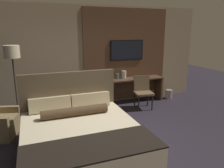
{
  "coord_description": "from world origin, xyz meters",
  "views": [
    {
      "loc": [
        -1.46,
        -3.42,
        2.14
      ],
      "look_at": [
        0.25,
        1.1,
        0.94
      ],
      "focal_mm": 35.0,
      "sensor_mm": 36.0,
      "label": 1
    }
  ],
  "objects": [
    {
      "name": "waste_bin",
      "position": [
        2.61,
        2.19,
        0.14
      ],
      "size": [
        0.22,
        0.22,
        0.28
      ],
      "color": "gray",
      "rests_on": "ground_plane"
    },
    {
      "name": "tv",
      "position": [
        1.26,
        2.52,
        1.55
      ],
      "size": [
        1.05,
        0.04,
        0.59
      ],
      "color": "black"
    },
    {
      "name": "vase_short",
      "position": [
        0.92,
        2.41,
        0.81
      ],
      "size": [
        0.09,
        0.09,
        0.15
      ],
      "color": "#4C706B",
      "rests_on": "desk"
    },
    {
      "name": "wall_back_tv_panel",
      "position": [
        0.19,
        2.59,
        1.4
      ],
      "size": [
        7.2,
        0.09,
        2.8
      ],
      "color": "tan",
      "rests_on": "ground_plane"
    },
    {
      "name": "vase_tall",
      "position": [
        1.13,
        2.42,
        0.84
      ],
      "size": [
        0.14,
        0.14,
        0.22
      ],
      "color": "silver",
      "rests_on": "desk"
    },
    {
      "name": "floor_lamp",
      "position": [
        -1.82,
        1.9,
        1.52
      ],
      "size": [
        0.34,
        0.34,
        1.81
      ],
      "color": "#282623",
      "rests_on": "ground_plane"
    },
    {
      "name": "ground_plane",
      "position": [
        0.0,
        0.0,
        0.0
      ],
      "size": [
        16.0,
        16.0,
        0.0
      ],
      "primitive_type": "plane",
      "color": "#28232D"
    },
    {
      "name": "desk",
      "position": [
        1.26,
        2.34,
        0.51
      ],
      "size": [
        2.11,
        0.45,
        0.73
      ],
      "color": "brown",
      "rests_on": "ground_plane"
    },
    {
      "name": "desk_chair",
      "position": [
        1.41,
        1.76,
        0.53
      ],
      "size": [
        0.56,
        0.56,
        0.9
      ],
      "rotation": [
        0.0,
        0.0,
        -0.18
      ],
      "color": "brown",
      "rests_on": "ground_plane"
    },
    {
      "name": "book",
      "position": [
        0.47,
        2.3,
        0.75
      ],
      "size": [
        0.23,
        0.17,
        0.03
      ],
      "color": "#332D28",
      "rests_on": "desk"
    },
    {
      "name": "bed",
      "position": [
        -0.76,
        -0.05,
        0.35
      ],
      "size": [
        1.93,
        2.17,
        1.32
      ],
      "color": "#33281E",
      "rests_on": "ground_plane"
    }
  ]
}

